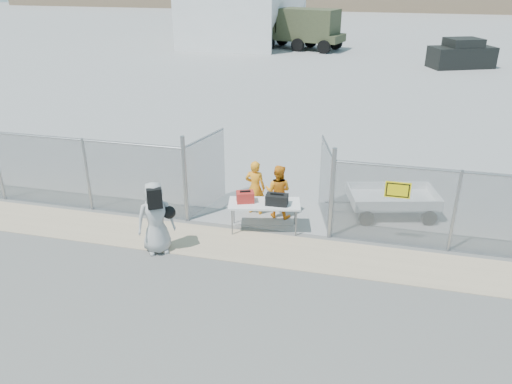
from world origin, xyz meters
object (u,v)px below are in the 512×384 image
(security_worker_left, at_px, (255,188))
(utility_trailer, at_px, (392,202))
(folding_table, at_px, (264,216))
(security_worker_right, at_px, (278,191))
(visitor, at_px, (156,218))

(security_worker_left, relative_size, utility_trailer, 0.51)
(folding_table, bearing_deg, security_worker_left, 105.54)
(security_worker_right, bearing_deg, security_worker_left, 1.55)
(folding_table, height_order, security_worker_left, security_worker_left)
(security_worker_right, bearing_deg, utility_trailer, -158.81)
(security_worker_right, height_order, visitor, visitor)
(folding_table, distance_m, visitor, 2.96)
(visitor, bearing_deg, security_worker_right, 15.21)
(visitor, xyz_separation_m, utility_trailer, (5.72, 3.52, -0.55))
(security_worker_left, bearing_deg, folding_table, 121.76)
(security_worker_left, xyz_separation_m, utility_trailer, (3.85, 0.88, -0.42))
(utility_trailer, bearing_deg, security_worker_right, -178.15)
(security_worker_right, distance_m, visitor, 3.64)
(security_worker_right, bearing_deg, folding_table, 82.24)
(folding_table, xyz_separation_m, visitor, (-2.35, -1.73, 0.53))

